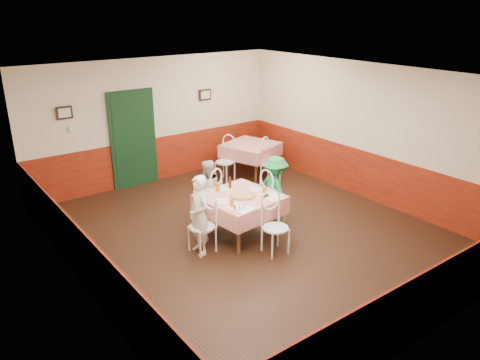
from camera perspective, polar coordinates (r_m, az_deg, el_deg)
floor at (r=8.47m, az=1.27°, el=-6.48°), size 7.00×7.00×0.00m
ceiling at (r=7.61m, az=1.44°, el=12.64°), size 7.00×7.00×0.00m
back_wall at (r=10.80m, az=-10.22°, el=7.15°), size 6.00×0.10×2.80m
front_wall at (r=5.79m, az=23.28°, el=-6.27°), size 6.00×0.10×2.80m
left_wall at (r=6.63m, az=-19.59°, el=-2.37°), size 0.10×7.00×2.80m
right_wall at (r=9.99m, az=15.13°, el=5.66°), size 0.10×7.00×2.80m
wainscot_back at (r=11.03m, az=-9.89°, el=2.58°), size 6.00×0.03×1.00m
wainscot_front at (r=6.23m, az=21.97°, el=-13.65°), size 6.00×0.03×1.00m
wainscot_left at (r=7.02m, az=-18.59°, el=-9.13°), size 0.03×7.00×1.00m
wainscot_right at (r=10.23m, az=14.62°, el=0.78°), size 0.03×7.00×1.00m
door at (r=10.60m, az=-12.87°, el=4.74°), size 0.96×0.06×2.10m
picture_left at (r=9.96m, az=-20.63°, el=7.68°), size 0.32×0.03×0.26m
picture_right at (r=11.29m, az=-4.28°, el=10.33°), size 0.32×0.03×0.26m
thermostat at (r=10.06m, az=-19.84°, el=5.85°), size 0.10×0.03×0.10m
main_table at (r=8.23m, az=0.00°, el=-4.40°), size 1.35×1.35×0.77m
second_table at (r=11.23m, az=1.29°, el=2.55°), size 1.42×1.42×0.77m
chair_left at (r=7.70m, az=-4.66°, el=-5.71°), size 0.45×0.45×0.90m
chair_right at (r=8.75m, az=4.08°, el=-2.35°), size 0.43×0.43×0.90m
chair_far at (r=8.78m, az=-3.78°, el=-2.24°), size 0.54×0.54×0.90m
chair_near at (r=7.66m, az=4.36°, el=-5.85°), size 0.47×0.47×0.90m
chair_second_a at (r=10.78m, az=-1.86°, el=2.20°), size 0.53×0.53×0.90m
chair_second_b at (r=10.65m, az=3.77°, el=1.93°), size 0.53×0.53×0.90m
pizza at (r=8.05m, az=0.33°, el=-1.87°), size 0.47×0.47×0.03m
plate_left at (r=7.83m, az=-2.39°, el=-2.62°), size 0.28×0.28×0.01m
plate_right at (r=8.31m, az=2.07°, el=-1.21°), size 0.28×0.28×0.01m
plate_far at (r=8.34m, az=-2.09°, el=-1.13°), size 0.28×0.28×0.01m
glass_a at (r=7.62m, az=-1.01°, el=-2.83°), size 0.07×0.07×0.12m
glass_b at (r=8.16m, az=3.00°, el=-1.20°), size 0.08×0.08×0.13m
glass_c at (r=8.26m, az=-2.70°, el=-0.85°), size 0.09×0.09×0.15m
beer_bottle at (r=8.38m, az=-1.24°, el=-0.35°), size 0.06×0.06×0.20m
shaker_a at (r=7.50m, az=-0.08°, el=-3.38°), size 0.04×0.04×0.09m
shaker_b at (r=7.54m, az=0.46°, el=-3.23°), size 0.04×0.04×0.09m
shaker_c at (r=7.51m, az=-0.65°, el=-3.33°), size 0.04×0.04×0.09m
menu_left at (r=7.59m, az=0.07°, el=-3.42°), size 0.39×0.46×0.00m
menu_right at (r=8.08m, az=4.04°, el=-1.95°), size 0.34×0.43×0.00m
wallet at (r=8.06m, az=3.13°, el=-1.92°), size 0.12×0.10×0.02m
diner_left at (r=7.58m, az=-5.01°, el=-4.31°), size 0.37×0.52×1.34m
diner_far at (r=8.77m, az=-4.01°, el=-1.30°), size 0.64×0.54×1.18m
diner_right at (r=8.71m, az=4.34°, el=-1.12°), size 0.56×0.87×1.27m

